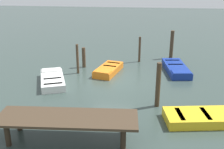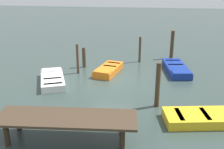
% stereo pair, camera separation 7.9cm
% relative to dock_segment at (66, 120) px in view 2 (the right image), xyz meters
% --- Properties ---
extents(ground_plane, '(80.00, 80.00, 0.00)m').
position_rel_dock_segment_xyz_m(ground_plane, '(-0.86, -6.31, -0.83)').
color(ground_plane, '#33423D').
extents(dock_segment, '(5.30, 1.88, 0.95)m').
position_rel_dock_segment_xyz_m(dock_segment, '(0.00, 0.00, 0.00)').
color(dock_segment, '#423323').
rests_on(dock_segment, ground_plane).
extents(rowboat_orange, '(1.69, 2.85, 0.46)m').
position_rel_dock_segment_xyz_m(rowboat_orange, '(-0.47, -7.55, -0.61)').
color(rowboat_orange, orange).
rests_on(rowboat_orange, ground_plane).
extents(rowboat_blue, '(1.68, 3.50, 0.46)m').
position_rel_dock_segment_xyz_m(rowboat_blue, '(-4.78, -8.35, -0.61)').
color(rowboat_blue, navy).
rests_on(rowboat_blue, ground_plane).
extents(rowboat_yellow, '(4.15, 2.05, 0.46)m').
position_rel_dock_segment_xyz_m(rowboat_yellow, '(-5.71, -2.04, -0.61)').
color(rowboat_yellow, gold).
rests_on(rowboat_yellow, ground_plane).
extents(rowboat_white, '(2.27, 3.23, 0.46)m').
position_rel_dock_segment_xyz_m(rowboat_white, '(2.47, -5.38, -0.61)').
color(rowboat_white, silver).
rests_on(rowboat_white, ground_plane).
extents(mooring_piling_center, '(0.26, 0.26, 2.08)m').
position_rel_dock_segment_xyz_m(mooring_piling_center, '(-4.68, -11.41, 0.21)').
color(mooring_piling_center, '#423323').
rests_on(mooring_piling_center, ground_plane).
extents(mooring_piling_near_right, '(0.16, 0.16, 1.82)m').
position_rel_dock_segment_xyz_m(mooring_piling_near_right, '(-2.35, -10.20, 0.08)').
color(mooring_piling_near_right, '#423323').
rests_on(mooring_piling_near_right, ground_plane).
extents(mooring_piling_far_left, '(0.22, 0.22, 2.16)m').
position_rel_dock_segment_xyz_m(mooring_piling_far_left, '(-3.41, -3.21, 0.25)').
color(mooring_piling_far_left, '#423323').
rests_on(mooring_piling_far_left, ground_plane).
extents(mooring_piling_mid_right, '(0.16, 0.16, 1.89)m').
position_rel_dock_segment_xyz_m(mooring_piling_mid_right, '(1.43, -7.24, 0.11)').
color(mooring_piling_mid_right, '#423323').
rests_on(mooring_piling_mid_right, ground_plane).
extents(mooring_piling_mid_left, '(0.24, 0.24, 1.35)m').
position_rel_dock_segment_xyz_m(mooring_piling_mid_left, '(1.33, -8.49, -0.15)').
color(mooring_piling_mid_left, '#423323').
rests_on(mooring_piling_mid_left, ground_plane).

